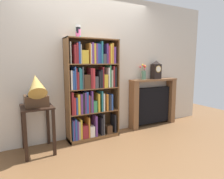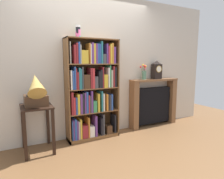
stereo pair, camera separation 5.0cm
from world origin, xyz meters
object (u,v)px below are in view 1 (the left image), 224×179
(side_table_left, at_px, (37,118))
(bookshelf, at_px, (92,91))
(fireplace_mantel, at_px, (153,103))
(mantel_clock, at_px, (156,70))
(cup_stack, at_px, (78,32))
(gramophone, at_px, (36,91))
(flower_vase, at_px, (144,73))

(side_table_left, bearing_deg, bookshelf, 6.64)
(fireplace_mantel, bearing_deg, bookshelf, -177.21)
(mantel_clock, bearing_deg, cup_stack, -179.83)
(side_table_left, xyz_separation_m, fireplace_mantel, (2.39, 0.18, -0.03))
(cup_stack, xyz_separation_m, mantel_clock, (1.71, 0.01, -0.66))
(cup_stack, height_order, side_table_left, cup_stack)
(bookshelf, bearing_deg, side_table_left, -173.36)
(mantel_clock, bearing_deg, gramophone, -174.61)
(side_table_left, bearing_deg, mantel_clock, 3.73)
(side_table_left, height_order, gramophone, gramophone)
(bookshelf, distance_m, fireplace_mantel, 1.50)
(gramophone, relative_size, fireplace_mantel, 0.49)
(bookshelf, distance_m, flower_vase, 1.22)
(bookshelf, xyz_separation_m, gramophone, (-0.93, -0.18, 0.09))
(fireplace_mantel, xyz_separation_m, mantel_clock, (0.05, -0.02, 0.71))
(fireplace_mantel, height_order, mantel_clock, mantel_clock)
(bookshelf, relative_size, gramophone, 3.20)
(mantel_clock, relative_size, flower_vase, 1.21)
(side_table_left, bearing_deg, cup_stack, 11.94)
(bookshelf, bearing_deg, gramophone, -169.12)
(side_table_left, distance_m, mantel_clock, 2.53)
(bookshelf, xyz_separation_m, flower_vase, (1.18, 0.06, 0.28))
(bookshelf, distance_m, mantel_clock, 1.54)
(side_table_left, bearing_deg, flower_vase, 4.58)
(gramophone, distance_m, flower_vase, 2.14)
(bookshelf, xyz_separation_m, mantel_clock, (1.50, 0.05, 0.34))
(cup_stack, xyz_separation_m, fireplace_mantel, (1.66, 0.03, -1.37))
(fireplace_mantel, relative_size, mantel_clock, 2.94)
(side_table_left, distance_m, gramophone, 0.43)
(cup_stack, height_order, flower_vase, cup_stack)
(side_table_left, bearing_deg, fireplace_mantel, 4.30)
(side_table_left, xyz_separation_m, mantel_clock, (2.43, 0.16, 0.68))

